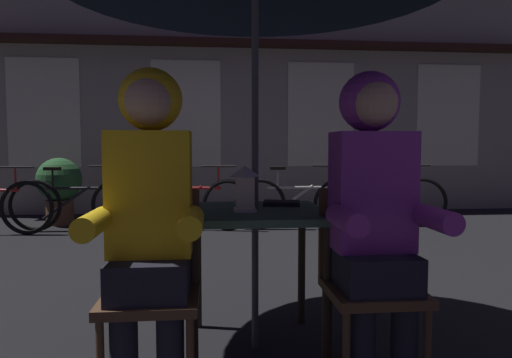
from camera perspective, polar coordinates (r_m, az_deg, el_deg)
The scene contains 14 objects.
ground_plane at distance 2.58m, azimuth -0.11°, elevation -20.33°, with size 60.00×60.00×0.00m, color black.
cafe_table at distance 2.39m, azimuth -0.12°, elevation -6.24°, with size 0.72×0.72×0.74m.
lantern at distance 2.29m, azimuth -1.40°, elevation -1.06°, with size 0.11×0.11×0.23m.
chair_left at distance 2.07m, azimuth -12.78°, elevation -12.18°, with size 0.40×0.40×0.87m.
chair_right at distance 2.17m, azimuth 13.83°, elevation -11.45°, with size 0.40×0.40×0.87m.
person_left_hooded at distance 1.94m, azimuth -13.15°, elevation -2.49°, with size 0.45×0.56×1.40m.
person_right_hooded at distance 2.05m, azimuth 14.52°, elevation -2.19°, with size 0.45×0.56×1.40m.
shopfront_building at distance 8.03m, azimuth -0.40°, elevation 18.62°, with size 10.00×0.93×6.20m.
bicycle_second at distance 6.23m, azimuth -21.57°, elevation -2.89°, with size 1.68×0.08×0.84m.
bicycle_third at distance 5.91m, azimuth -8.45°, elevation -3.01°, with size 1.66×0.37×0.84m.
bicycle_fourth at distance 5.94m, azimuth 5.44°, elevation -2.95°, with size 1.68×0.18×0.84m.
bicycle_fifth at distance 6.39m, azimuth 15.54°, elevation -2.60°, with size 1.65×0.42×0.84m.
book at distance 2.54m, azimuth 3.23°, elevation -3.03°, with size 0.20×0.14×0.02m, color black.
potted_plant at distance 6.83m, azimuth -23.39°, elevation -0.70°, with size 0.60×0.60×0.92m.
Camera 1 is at (-0.22, -2.34, 1.06)m, focal length 31.97 mm.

